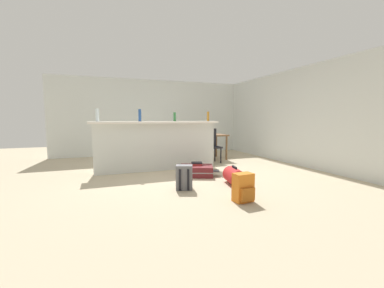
# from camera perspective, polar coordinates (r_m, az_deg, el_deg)

# --- Properties ---
(ground_plane) EXTENTS (13.00, 13.00, 0.05)m
(ground_plane) POSITION_cam_1_polar(r_m,az_deg,el_deg) (5.63, -1.99, -6.66)
(ground_plane) COLOR #BCAD8E
(wall_back) EXTENTS (6.60, 0.10, 2.50)m
(wall_back) POSITION_cam_1_polar(r_m,az_deg,el_deg) (8.44, -8.59, 6.24)
(wall_back) COLOR silver
(wall_back) RESTS_ON ground_plane
(wall_right) EXTENTS (0.10, 6.00, 2.50)m
(wall_right) POSITION_cam_1_polar(r_m,az_deg,el_deg) (7.30, 20.68, 5.95)
(wall_right) COLOR silver
(wall_right) RESTS_ON ground_plane
(partition_half_wall) EXTENTS (2.80, 0.20, 1.10)m
(partition_half_wall) POSITION_cam_1_polar(r_m,az_deg,el_deg) (5.71, -8.14, -0.70)
(partition_half_wall) COLOR silver
(partition_half_wall) RESTS_ON ground_plane
(bar_countertop) EXTENTS (2.96, 0.40, 0.05)m
(bar_countertop) POSITION_cam_1_polar(r_m,az_deg,el_deg) (5.67, -8.23, 5.07)
(bar_countertop) COLOR white
(bar_countertop) RESTS_ON partition_half_wall
(bottle_clear) EXTENTS (0.07, 0.07, 0.28)m
(bottle_clear) POSITION_cam_1_polar(r_m,az_deg,el_deg) (5.61, -21.40, 6.37)
(bottle_clear) COLOR silver
(bottle_clear) RESTS_ON bar_countertop
(bottle_blue) EXTENTS (0.07, 0.07, 0.27)m
(bottle_blue) POSITION_cam_1_polar(r_m,az_deg,el_deg) (5.56, -12.19, 6.63)
(bottle_blue) COLOR #284C89
(bottle_blue) RESTS_ON bar_countertop
(bottle_green) EXTENTS (0.06, 0.06, 0.21)m
(bottle_green) POSITION_cam_1_polar(r_m,az_deg,el_deg) (5.69, -4.10, 6.41)
(bottle_green) COLOR #2D6B38
(bottle_green) RESTS_ON bar_countertop
(bottle_amber) EXTENTS (0.06, 0.06, 0.23)m
(bottle_amber) POSITION_cam_1_polar(r_m,az_deg,el_deg) (5.96, 3.80, 6.51)
(bottle_amber) COLOR #9E661E
(bottle_amber) RESTS_ON bar_countertop
(dining_table) EXTENTS (1.10, 0.80, 0.74)m
(dining_table) POSITION_cam_1_polar(r_m,az_deg,el_deg) (7.20, 3.43, 1.52)
(dining_table) COLOR brown
(dining_table) RESTS_ON ground_plane
(dining_chair_near_partition) EXTENTS (0.43, 0.43, 0.93)m
(dining_chair_near_partition) POSITION_cam_1_polar(r_m,az_deg,el_deg) (6.70, 4.59, 0.05)
(dining_chair_near_partition) COLOR black
(dining_chair_near_partition) RESTS_ON ground_plane
(suitcase_flat_maroon) EXTENTS (0.89, 0.72, 0.22)m
(suitcase_flat_maroon) POSITION_cam_1_polar(r_m,az_deg,el_deg) (5.16, 1.08, -6.31)
(suitcase_flat_maroon) COLOR maroon
(suitcase_flat_maroon) RESTS_ON ground_plane
(duffel_bag_red) EXTENTS (0.38, 0.53, 0.34)m
(duffel_bag_red) POSITION_cam_1_polar(r_m,az_deg,el_deg) (4.57, 9.92, -7.48)
(duffel_bag_red) COLOR red
(duffel_bag_red) RESTS_ON ground_plane
(backpack_orange) EXTENTS (0.29, 0.27, 0.42)m
(backpack_orange) POSITION_cam_1_polar(r_m,az_deg,el_deg) (3.67, 12.00, -10.11)
(backpack_orange) COLOR orange
(backpack_orange) RESTS_ON ground_plane
(backpack_grey) EXTENTS (0.32, 0.30, 0.42)m
(backpack_grey) POSITION_cam_1_polar(r_m,az_deg,el_deg) (4.20, -1.83, -7.91)
(backpack_grey) COLOR slate
(backpack_grey) RESTS_ON ground_plane
(book_stack) EXTENTS (0.26, 0.22, 0.07)m
(book_stack) POSITION_cam_1_polar(r_m,az_deg,el_deg) (5.17, 1.09, -4.65)
(book_stack) COLOR #AD2D2D
(book_stack) RESTS_ON suitcase_flat_maroon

